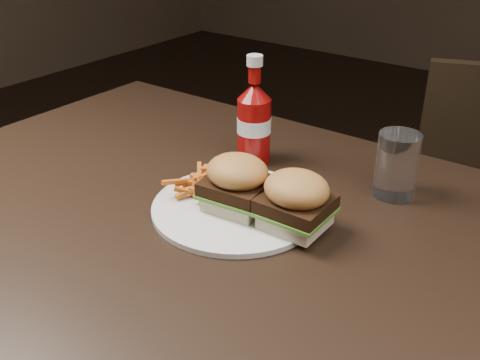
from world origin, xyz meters
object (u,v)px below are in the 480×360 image
Objects in this scene: dining_table at (223,225)px; tumbler at (397,165)px; plate at (236,208)px; ketchup_bottle at (254,131)px.

tumbler is (0.19, 0.22, 0.08)m from dining_table.
plate is 2.20× the size of ketchup_bottle.
ketchup_bottle is at bearing 116.60° from plate.
dining_table is 0.21m from ketchup_bottle.
dining_table is at bearing -68.65° from ketchup_bottle.
plate is at bearing -63.40° from ketchup_bottle.
tumbler is at bearing 6.79° from ketchup_bottle.
plate is (0.01, 0.02, 0.03)m from dining_table.
plate is 0.27m from tumbler.
plate reaches higher than dining_table.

